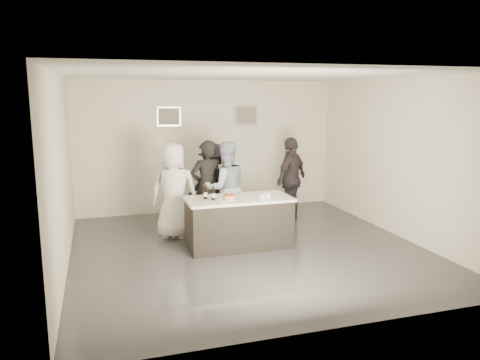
{
  "coord_description": "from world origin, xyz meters",
  "views": [
    {
      "loc": [
        -2.45,
        -7.5,
        2.69
      ],
      "look_at": [
        0.0,
        0.5,
        1.15
      ],
      "focal_mm": 35.0,
      "sensor_mm": 36.0,
      "label": 1
    }
  ],
  "objects_px": {
    "person_main_blue": "(226,188)",
    "person_guest_left": "(174,191)",
    "person_guest_back": "(214,185)",
    "beer_bottle_a": "(205,192)",
    "bar_counter": "(239,222)",
    "person_guest_right": "(291,179)",
    "cake": "(229,197)",
    "person_main_black": "(207,187)",
    "beer_bottle_b": "(213,193)"
  },
  "relations": [
    {
      "from": "person_main_black",
      "to": "person_main_blue",
      "type": "relative_size",
      "value": 1.01
    },
    {
      "from": "person_guest_back",
      "to": "bar_counter",
      "type": "bearing_deg",
      "value": 90.97
    },
    {
      "from": "cake",
      "to": "person_guest_right",
      "type": "xyz_separation_m",
      "value": [
        1.82,
        1.54,
        -0.04
      ]
    },
    {
      "from": "bar_counter",
      "to": "person_guest_right",
      "type": "bearing_deg",
      "value": 41.59
    },
    {
      "from": "person_main_black",
      "to": "person_guest_back",
      "type": "relative_size",
      "value": 1.08
    },
    {
      "from": "cake",
      "to": "person_guest_right",
      "type": "bearing_deg",
      "value": 40.21
    },
    {
      "from": "cake",
      "to": "person_main_black",
      "type": "xyz_separation_m",
      "value": [
        -0.14,
        1.08,
        -0.02
      ]
    },
    {
      "from": "beer_bottle_a",
      "to": "beer_bottle_b",
      "type": "xyz_separation_m",
      "value": [
        0.11,
        -0.12,
        0.0
      ]
    },
    {
      "from": "bar_counter",
      "to": "person_main_blue",
      "type": "xyz_separation_m",
      "value": [
        -0.01,
        0.85,
        0.45
      ]
    },
    {
      "from": "cake",
      "to": "person_guest_back",
      "type": "height_order",
      "value": "person_guest_back"
    },
    {
      "from": "bar_counter",
      "to": "person_main_blue",
      "type": "bearing_deg",
      "value": 90.4
    },
    {
      "from": "cake",
      "to": "person_guest_back",
      "type": "bearing_deg",
      "value": 85.54
    },
    {
      "from": "beer_bottle_a",
      "to": "person_main_black",
      "type": "relative_size",
      "value": 0.14
    },
    {
      "from": "person_main_black",
      "to": "person_main_blue",
      "type": "height_order",
      "value": "person_main_black"
    },
    {
      "from": "person_main_blue",
      "to": "person_guest_back",
      "type": "distance_m",
      "value": 0.69
    },
    {
      "from": "bar_counter",
      "to": "person_main_black",
      "type": "distance_m",
      "value": 1.14
    },
    {
      "from": "person_guest_left",
      "to": "person_guest_back",
      "type": "xyz_separation_m",
      "value": [
        0.92,
        0.63,
        -0.06
      ]
    },
    {
      "from": "person_main_black",
      "to": "beer_bottle_b",
      "type": "bearing_deg",
      "value": 74.1
    },
    {
      "from": "beer_bottle_a",
      "to": "person_main_blue",
      "type": "distance_m",
      "value": 0.99
    },
    {
      "from": "person_main_black",
      "to": "beer_bottle_a",
      "type": "bearing_deg",
      "value": 66.59
    },
    {
      "from": "person_guest_left",
      "to": "bar_counter",
      "type": "bearing_deg",
      "value": 157.91
    },
    {
      "from": "bar_counter",
      "to": "beer_bottle_b",
      "type": "distance_m",
      "value": 0.75
    },
    {
      "from": "beer_bottle_b",
      "to": "bar_counter",
      "type": "bearing_deg",
      "value": 7.89
    },
    {
      "from": "person_main_black",
      "to": "person_main_blue",
      "type": "bearing_deg",
      "value": 150.52
    },
    {
      "from": "beer_bottle_b",
      "to": "person_guest_left",
      "type": "distance_m",
      "value": 1.11
    },
    {
      "from": "bar_counter",
      "to": "beer_bottle_a",
      "type": "relative_size",
      "value": 7.15
    },
    {
      "from": "person_guest_right",
      "to": "person_guest_back",
      "type": "distance_m",
      "value": 1.69
    },
    {
      "from": "beer_bottle_b",
      "to": "person_guest_right",
      "type": "distance_m",
      "value": 2.57
    },
    {
      "from": "bar_counter",
      "to": "person_guest_back",
      "type": "distance_m",
      "value": 1.59
    },
    {
      "from": "cake",
      "to": "beer_bottle_a",
      "type": "distance_m",
      "value": 0.43
    },
    {
      "from": "person_guest_left",
      "to": "person_guest_right",
      "type": "distance_m",
      "value": 2.66
    },
    {
      "from": "person_guest_right",
      "to": "person_guest_back",
      "type": "height_order",
      "value": "person_guest_right"
    },
    {
      "from": "person_guest_left",
      "to": "person_guest_right",
      "type": "height_order",
      "value": "person_guest_left"
    },
    {
      "from": "person_main_blue",
      "to": "person_guest_left",
      "type": "relative_size",
      "value": 1.0
    },
    {
      "from": "beer_bottle_a",
      "to": "person_guest_right",
      "type": "relative_size",
      "value": 0.14
    },
    {
      "from": "cake",
      "to": "person_main_blue",
      "type": "distance_m",
      "value": 0.98
    },
    {
      "from": "cake",
      "to": "person_guest_back",
      "type": "distance_m",
      "value": 1.65
    },
    {
      "from": "bar_counter",
      "to": "person_guest_left",
      "type": "distance_m",
      "value": 1.42
    },
    {
      "from": "beer_bottle_a",
      "to": "person_guest_right",
      "type": "xyz_separation_m",
      "value": [
        2.2,
        1.37,
        -0.13
      ]
    },
    {
      "from": "person_guest_back",
      "to": "person_guest_right",
      "type": "bearing_deg",
      "value": 174.62
    },
    {
      "from": "bar_counter",
      "to": "person_guest_right",
      "type": "xyz_separation_m",
      "value": [
        1.61,
        1.43,
        0.45
      ]
    },
    {
      "from": "person_guest_left",
      "to": "person_guest_back",
      "type": "height_order",
      "value": "person_guest_left"
    },
    {
      "from": "bar_counter",
      "to": "beer_bottle_a",
      "type": "distance_m",
      "value": 0.83
    },
    {
      "from": "beer_bottle_a",
      "to": "person_main_blue",
      "type": "xyz_separation_m",
      "value": [
        0.58,
        0.8,
        -0.13
      ]
    },
    {
      "from": "person_guest_right",
      "to": "person_guest_back",
      "type": "relative_size",
      "value": 1.06
    },
    {
      "from": "person_guest_back",
      "to": "beer_bottle_a",
      "type": "bearing_deg",
      "value": 69.09
    },
    {
      "from": "bar_counter",
      "to": "person_guest_back",
      "type": "bearing_deg",
      "value": 92.83
    },
    {
      "from": "person_guest_right",
      "to": "person_guest_back",
      "type": "bearing_deg",
      "value": -40.45
    },
    {
      "from": "beer_bottle_b",
      "to": "person_guest_back",
      "type": "height_order",
      "value": "person_guest_back"
    },
    {
      "from": "person_main_black",
      "to": "person_guest_left",
      "type": "xyz_separation_m",
      "value": [
        -0.65,
        -0.07,
        -0.01
      ]
    }
  ]
}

